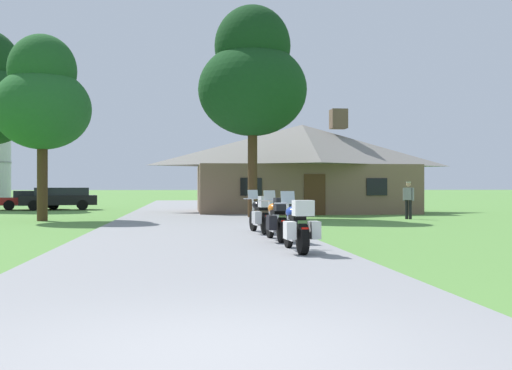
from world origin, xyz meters
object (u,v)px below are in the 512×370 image
(tree_by_lodge_front, at_px, (253,77))
(parked_black_suv_far_left, at_px, (59,198))
(tree_left_near, at_px, (42,98))
(parked_red_sedan_far_left, at_px, (30,200))
(motorcycle_black_farthest_in_row, at_px, (261,215))
(motorcycle_orange_second_in_row, at_px, (278,220))
(motorcycle_blue_nearest_to_camera, at_px, (298,226))
(bystander_gray_shirt_near_lodge, at_px, (408,198))

(tree_by_lodge_front, distance_m, parked_black_suv_far_left, 16.81)
(tree_left_near, relative_size, parked_red_sedan_far_left, 1.75)
(parked_black_suv_far_left, bearing_deg, tree_left_near, 176.44)
(motorcycle_black_farthest_in_row, xyz_separation_m, parked_red_sedan_far_left, (-12.02, 21.89, 0.03))
(motorcycle_orange_second_in_row, xyz_separation_m, parked_red_sedan_far_left, (-12.11, 24.55, 0.03))
(motorcycle_orange_second_in_row, bearing_deg, tree_left_near, 122.25)
(tree_by_lodge_front, bearing_deg, tree_left_near, -173.33)
(motorcycle_black_farthest_in_row, bearing_deg, motorcycle_blue_nearest_to_camera, -96.93)
(bystander_gray_shirt_near_lodge, bearing_deg, motorcycle_black_farthest_in_row, 97.79)
(tree_left_near, bearing_deg, bystander_gray_shirt_near_lodge, -1.53)
(motorcycle_orange_second_in_row, height_order, bystander_gray_shirt_near_lodge, bystander_gray_shirt_near_lodge)
(tree_left_near, bearing_deg, parked_black_suv_far_left, 98.12)
(motorcycle_blue_nearest_to_camera, relative_size, motorcycle_orange_second_in_row, 1.00)
(parked_black_suv_far_left, distance_m, parked_red_sedan_far_left, 2.03)
(tree_by_lodge_front, bearing_deg, parked_red_sedan_far_left, 136.64)
(tree_left_near, bearing_deg, tree_by_lodge_front, 6.67)
(motorcycle_blue_nearest_to_camera, distance_m, parked_red_sedan_far_left, 29.80)
(bystander_gray_shirt_near_lodge, distance_m, tree_left_near, 16.58)
(parked_black_suv_far_left, relative_size, parked_red_sedan_far_left, 1.07)
(tree_by_lodge_front, relative_size, tree_left_near, 1.23)
(motorcycle_black_farthest_in_row, relative_size, tree_left_near, 0.26)
(motorcycle_blue_nearest_to_camera, bearing_deg, tree_by_lodge_front, 85.22)
(motorcycle_orange_second_in_row, distance_m, tree_by_lodge_front, 13.78)
(tree_left_near, distance_m, parked_red_sedan_far_left, 14.44)
(bystander_gray_shirt_near_lodge, bearing_deg, motorcycle_blue_nearest_to_camera, 111.56)
(motorcycle_orange_second_in_row, xyz_separation_m, bystander_gray_shirt_near_lodge, (7.59, 10.94, 0.34))
(motorcycle_blue_nearest_to_camera, distance_m, motorcycle_orange_second_in_row, 2.67)
(motorcycle_black_farthest_in_row, distance_m, bystander_gray_shirt_near_lodge, 11.31)
(motorcycle_blue_nearest_to_camera, bearing_deg, parked_black_suv_far_left, 108.90)
(parked_red_sedan_far_left, bearing_deg, motorcycle_blue_nearest_to_camera, -172.07)
(bystander_gray_shirt_near_lodge, distance_m, parked_black_suv_far_left, 21.99)
(motorcycle_black_farthest_in_row, relative_size, parked_red_sedan_far_left, 0.46)
(motorcycle_black_farthest_in_row, bearing_deg, parked_black_suv_far_left, 107.32)
(motorcycle_orange_second_in_row, height_order, parked_red_sedan_far_left, motorcycle_orange_second_in_row)
(motorcycle_black_farthest_in_row, height_order, parked_red_sedan_far_left, motorcycle_black_farthest_in_row)
(motorcycle_black_farthest_in_row, xyz_separation_m, parked_black_suv_far_left, (-10.11, 21.21, 0.17))
(bystander_gray_shirt_near_lodge, height_order, tree_left_near, tree_left_near)
(motorcycle_blue_nearest_to_camera, xyz_separation_m, parked_red_sedan_far_left, (-12.13, 27.22, 0.03))
(parked_red_sedan_far_left, bearing_deg, motorcycle_black_farthest_in_row, -167.33)
(motorcycle_black_farthest_in_row, relative_size, bystander_gray_shirt_near_lodge, 1.23)
(motorcycle_orange_second_in_row, bearing_deg, motorcycle_black_farthest_in_row, 87.80)
(motorcycle_orange_second_in_row, xyz_separation_m, parked_black_suv_far_left, (-10.20, 23.87, 0.17))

